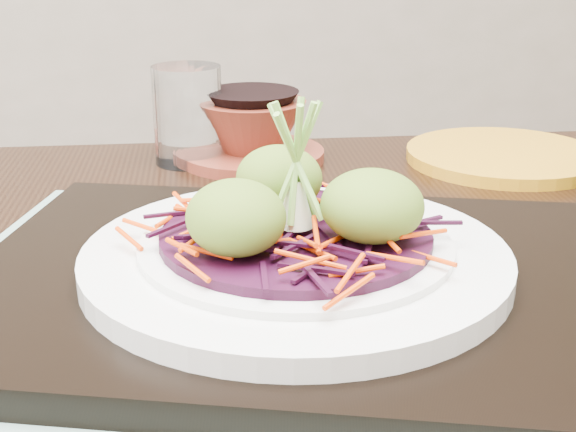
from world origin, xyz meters
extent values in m
cube|color=black|center=(0.03, 0.09, 0.66)|extent=(1.18, 0.87, 0.04)
cube|color=gray|center=(0.01, 0.05, 0.68)|extent=(0.58, 0.52, 0.00)
cube|color=black|center=(0.01, 0.05, 0.70)|extent=(0.50, 0.44, 0.02)
cylinder|color=white|center=(0.01, 0.05, 0.71)|extent=(0.27, 0.27, 0.01)
cylinder|color=white|center=(0.01, 0.05, 0.72)|extent=(0.20, 0.20, 0.01)
cylinder|color=#300924|center=(0.01, 0.05, 0.73)|extent=(0.17, 0.17, 0.01)
ellipsoid|color=#537021|center=(-0.03, 0.03, 0.75)|extent=(0.06, 0.06, 0.05)
ellipsoid|color=#537021|center=(0.06, 0.03, 0.75)|extent=(0.06, 0.06, 0.05)
ellipsoid|color=#537021|center=(0.01, 0.10, 0.75)|extent=(0.06, 0.06, 0.05)
cylinder|color=white|center=(-0.01, 0.39, 0.73)|extent=(0.09, 0.09, 0.10)
cylinder|color=maroon|center=(0.05, 0.38, 0.69)|extent=(0.15, 0.15, 0.01)
cylinder|color=#C07F15|center=(0.30, 0.31, 0.69)|extent=(0.23, 0.23, 0.01)
camera|label=1|loc=(-0.10, -0.40, 0.91)|focal=50.00mm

